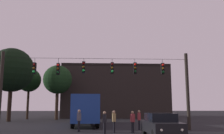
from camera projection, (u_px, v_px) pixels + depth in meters
ground_plane at (97, 123)px, 30.12m from camera, size 168.00×168.00×0.00m
overhead_signal_span at (97, 82)px, 20.58m from camera, size 15.82×0.44×6.48m
city_bus at (85, 107)px, 26.19m from camera, size 3.17×11.13×3.00m
car_near_right at (161, 125)px, 15.57m from camera, size 1.91×4.38×1.52m
pedestrian_crossing_left at (133, 121)px, 18.46m from camera, size 0.31×0.40×1.59m
pedestrian_crossing_center at (139, 119)px, 20.52m from camera, size 0.27×0.38×1.63m
pedestrian_crossing_right at (114, 120)px, 18.50m from camera, size 0.28×0.39×1.63m
pedestrian_near_bus at (105, 121)px, 17.52m from camera, size 0.31×0.40×1.59m
pedestrian_trailing at (79, 119)px, 19.19m from camera, size 0.32×0.41×1.69m
corner_building at (114, 93)px, 47.37m from camera, size 18.38×13.85×9.10m
tree_left_silhouette at (29, 80)px, 38.99m from camera, size 3.73×3.73×7.96m
tree_behind_building at (58, 80)px, 37.37m from camera, size 4.34×4.34×8.16m
tree_right_far at (12, 70)px, 33.04m from camera, size 5.90×5.90×9.74m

